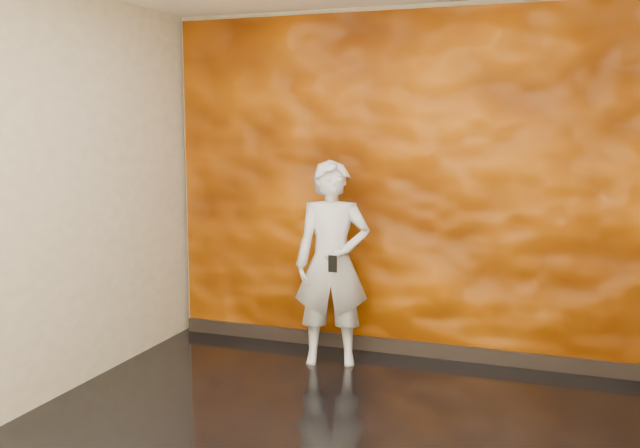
{
  "coord_description": "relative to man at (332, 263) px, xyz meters",
  "views": [
    {
      "loc": [
        1.32,
        -3.62,
        1.88
      ],
      "look_at": [
        -0.34,
        0.99,
        1.19
      ],
      "focal_mm": 40.0,
      "sensor_mm": 36.0,
      "label": 1
    }
  ],
  "objects": [
    {
      "name": "man",
      "position": [
        0.0,
        0.0,
        0.0
      ],
      "size": [
        0.67,
        0.53,
        1.6
      ],
      "primitive_type": "imported",
      "rotation": [
        0.0,
        0.0,
        0.29
      ],
      "color": "#9FA2AE",
      "rests_on": "ground"
    },
    {
      "name": "room",
      "position": [
        0.44,
        -1.54,
        0.6
      ],
      "size": [
        4.02,
        4.02,
        2.81
      ],
      "color": "black",
      "rests_on": "ground"
    },
    {
      "name": "feature_wall",
      "position": [
        0.44,
        0.42,
        0.58
      ],
      "size": [
        3.9,
        0.06,
        2.75
      ],
      "primitive_type": "cube",
      "color": "#BE5500",
      "rests_on": "ground"
    },
    {
      "name": "baseboard",
      "position": [
        0.44,
        0.38,
        -0.74
      ],
      "size": [
        3.9,
        0.04,
        0.12
      ],
      "primitive_type": "cube",
      "color": "black",
      "rests_on": "ground"
    },
    {
      "name": "phone",
      "position": [
        0.09,
        -0.26,
        0.05
      ],
      "size": [
        0.07,
        0.02,
        0.13
      ],
      "primitive_type": "cube",
      "rotation": [
        0.0,
        0.0,
        -0.1
      ],
      "color": "black",
      "rests_on": "man"
    }
  ]
}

